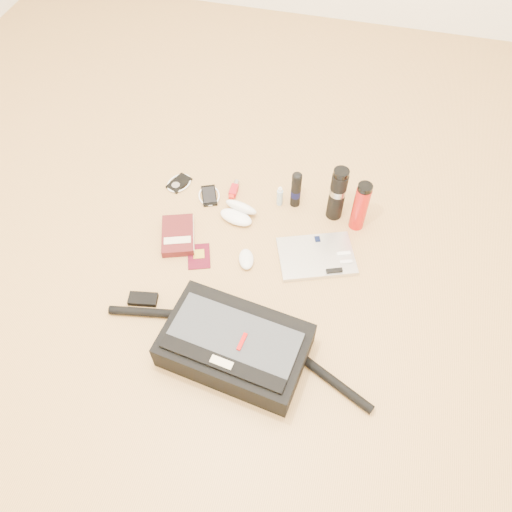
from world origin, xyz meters
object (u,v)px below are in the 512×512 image
object	(u,v)px
thermos_black	(337,194)
thermos_red	(360,207)
laptop	(317,256)
messenger_bag	(234,345)
book	(178,235)

from	to	relation	value
thermos_black	thermos_red	bearing A→B (deg)	-18.78
laptop	thermos_black	distance (m)	0.27
thermos_black	thermos_red	size ratio (longest dim) A/B	1.09
messenger_bag	book	distance (m)	0.58
thermos_black	laptop	bearing A→B (deg)	-97.08
book	thermos_red	distance (m)	0.76
book	thermos_red	bearing A→B (deg)	0.29
book	thermos_black	bearing A→B (deg)	5.97
thermos_black	thermos_red	distance (m)	0.11
messenger_bag	thermos_red	xyz separation A→B (m)	(0.34, 0.69, 0.06)
laptop	book	xyz separation A→B (m)	(-0.58, -0.04, 0.01)
laptop	thermos_black	bearing A→B (deg)	62.22
thermos_red	thermos_black	bearing A→B (deg)	161.22
thermos_black	messenger_bag	bearing A→B (deg)	-108.16
messenger_bag	thermos_red	world-z (taller)	thermos_red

